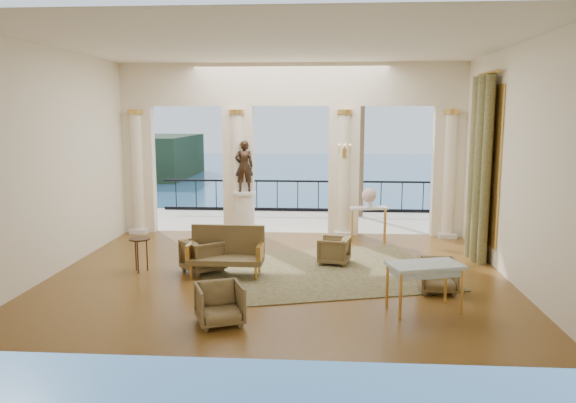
# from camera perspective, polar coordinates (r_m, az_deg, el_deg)

# --- Properties ---
(floor) EXTENTS (9.00, 9.00, 0.00)m
(floor) POSITION_cam_1_polar(r_m,az_deg,el_deg) (11.45, -0.97, -7.34)
(floor) COLOR #4C2E0F
(floor) RESTS_ON ground
(room_walls) EXTENTS (9.00, 9.00, 9.00)m
(room_walls) POSITION_cam_1_polar(r_m,az_deg,el_deg) (9.88, -1.57, 7.03)
(room_walls) COLOR white
(room_walls) RESTS_ON ground
(arcade) EXTENTS (9.00, 0.56, 4.50)m
(arcade) POSITION_cam_1_polar(r_m,az_deg,el_deg) (14.81, 0.29, 6.52)
(arcade) COLOR #F9E5C8
(arcade) RESTS_ON ground
(terrace) EXTENTS (10.00, 3.60, 0.10)m
(terrace) POSITION_cam_1_polar(r_m,az_deg,el_deg) (17.09, 0.71, -2.06)
(terrace) COLOR beige
(terrace) RESTS_ON ground
(balustrade) EXTENTS (9.00, 0.06, 1.03)m
(balustrade) POSITION_cam_1_polar(r_m,az_deg,el_deg) (18.58, 0.99, 0.27)
(balustrade) COLOR black
(balustrade) RESTS_ON terrace
(palm_tree) EXTENTS (2.00, 2.00, 4.50)m
(palm_tree) POSITION_cam_1_polar(r_m,az_deg,el_deg) (17.60, 7.54, 11.73)
(palm_tree) COLOR #4C3823
(palm_tree) RESTS_ON terrace
(headland) EXTENTS (22.00, 18.00, 6.00)m
(headland) POSITION_cam_1_polar(r_m,az_deg,el_deg) (86.88, -16.95, 4.44)
(headland) COLOR black
(headland) RESTS_ON sea
(sea) EXTENTS (160.00, 160.00, 0.00)m
(sea) POSITION_cam_1_polar(r_m,az_deg,el_deg) (71.55, 3.19, 1.52)
(sea) COLOR #215591
(sea) RESTS_ON ground
(curtain) EXTENTS (0.33, 1.40, 4.09)m
(curtain) POSITION_cam_1_polar(r_m,az_deg,el_deg) (12.94, 18.91, 3.18)
(curtain) COLOR #4E4C28
(curtain) RESTS_ON ground
(window_frame) EXTENTS (0.04, 1.60, 3.40)m
(window_frame) POSITION_cam_1_polar(r_m,az_deg,el_deg) (12.98, 19.72, 3.52)
(window_frame) COLOR gold
(window_frame) RESTS_ON room_walls
(wall_sconce) EXTENTS (0.30, 0.11, 0.33)m
(wall_sconce) POSITION_cam_1_polar(r_m,az_deg,el_deg) (14.49, 5.76, 5.01)
(wall_sconce) COLOR gold
(wall_sconce) RESTS_ON arcade
(rug) EXTENTS (5.57, 4.85, 0.02)m
(rug) POSITION_cam_1_polar(r_m,az_deg,el_deg) (11.60, 3.12, -7.07)
(rug) COLOR #31361A
(rug) RESTS_ON ground
(armchair_a) EXTENTS (0.87, 0.85, 0.70)m
(armchair_a) POSITION_cam_1_polar(r_m,az_deg,el_deg) (8.78, -6.97, -10.12)
(armchair_a) COLOR #453820
(armchair_a) RESTS_ON ground
(armchair_b) EXTENTS (0.67, 0.63, 0.67)m
(armchair_b) POSITION_cam_1_polar(r_m,az_deg,el_deg) (10.59, 14.99, -7.11)
(armchair_b) COLOR #453820
(armchair_b) RESTS_ON ground
(armchair_c) EXTENTS (0.71, 0.74, 0.64)m
(armchair_c) POSITION_cam_1_polar(r_m,az_deg,el_deg) (12.13, 4.68, -4.85)
(armchair_c) COLOR #453820
(armchair_c) RESTS_ON ground
(armchair_d) EXTENTS (0.99, 1.00, 0.75)m
(armchair_d) POSITION_cam_1_polar(r_m,az_deg,el_deg) (11.62, -8.61, -5.27)
(armchair_d) COLOR #453820
(armchair_d) RESTS_ON ground
(settee) EXTENTS (1.50, 0.66, 0.99)m
(settee) POSITION_cam_1_polar(r_m,az_deg,el_deg) (11.31, -6.26, -5.03)
(settee) COLOR #453820
(settee) RESTS_ON ground
(game_table) EXTENTS (1.30, 0.95, 0.80)m
(game_table) POSITION_cam_1_polar(r_m,az_deg,el_deg) (9.42, 13.73, -6.64)
(game_table) COLOR #9EBDCB
(game_table) RESTS_ON ground
(pedestal) EXTENTS (0.65, 0.65, 1.18)m
(pedestal) POSITION_cam_1_polar(r_m,az_deg,el_deg) (14.84, -4.43, -1.33)
(pedestal) COLOR silver
(pedestal) RESTS_ON ground
(statue) EXTENTS (0.55, 0.43, 1.33)m
(statue) POSITION_cam_1_polar(r_m,az_deg,el_deg) (14.67, -4.49, 3.60)
(statue) COLOR #2F1F15
(statue) RESTS_ON pedestal
(console_table) EXTENTS (0.98, 0.53, 0.88)m
(console_table) POSITION_cam_1_polar(r_m,az_deg,el_deg) (14.25, 8.19, -1.16)
(console_table) COLOR silver
(console_table) RESTS_ON ground
(urn) EXTENTS (0.37, 0.37, 0.48)m
(urn) POSITION_cam_1_polar(r_m,az_deg,el_deg) (14.18, 8.23, 0.54)
(urn) COLOR white
(urn) RESTS_ON console_table
(side_table) EXTENTS (0.43, 0.43, 0.70)m
(side_table) POSITION_cam_1_polar(r_m,az_deg,el_deg) (11.83, -14.83, -4.10)
(side_table) COLOR black
(side_table) RESTS_ON ground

